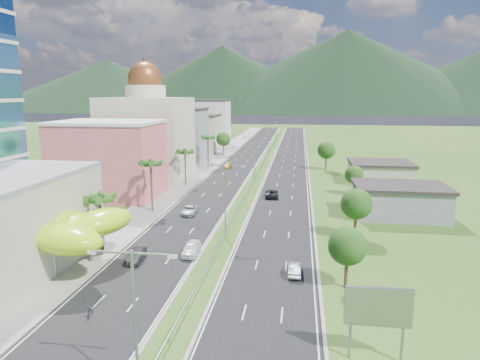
% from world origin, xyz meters
% --- Properties ---
extents(ground, '(500.00, 500.00, 0.00)m').
position_xyz_m(ground, '(0.00, 0.00, 0.00)').
color(ground, '#2D5119').
rests_on(ground, ground).
extents(road_left, '(11.00, 260.00, 0.04)m').
position_xyz_m(road_left, '(-7.50, 90.00, 0.02)').
color(road_left, black).
rests_on(road_left, ground).
extents(road_right, '(11.00, 260.00, 0.04)m').
position_xyz_m(road_right, '(7.50, 90.00, 0.02)').
color(road_right, black).
rests_on(road_right, ground).
extents(sidewalk_left, '(7.00, 260.00, 0.12)m').
position_xyz_m(sidewalk_left, '(-17.00, 90.00, 0.06)').
color(sidewalk_left, gray).
rests_on(sidewalk_left, ground).
extents(median_guardrail, '(0.10, 216.06, 0.76)m').
position_xyz_m(median_guardrail, '(0.00, 71.99, 0.62)').
color(median_guardrail, gray).
rests_on(median_guardrail, ground).
extents(streetlight_median_a, '(6.04, 0.25, 11.00)m').
position_xyz_m(streetlight_median_a, '(0.00, -25.00, 6.75)').
color(streetlight_median_a, gray).
rests_on(streetlight_median_a, ground).
extents(streetlight_median_b, '(6.04, 0.25, 11.00)m').
position_xyz_m(streetlight_median_b, '(0.00, 10.00, 6.75)').
color(streetlight_median_b, gray).
rests_on(streetlight_median_b, ground).
extents(streetlight_median_c, '(6.04, 0.25, 11.00)m').
position_xyz_m(streetlight_median_c, '(0.00, 50.00, 6.75)').
color(streetlight_median_c, gray).
rests_on(streetlight_median_c, ground).
extents(streetlight_median_d, '(6.04, 0.25, 11.00)m').
position_xyz_m(streetlight_median_d, '(0.00, 95.00, 6.75)').
color(streetlight_median_d, gray).
rests_on(streetlight_median_d, ground).
extents(streetlight_median_e, '(6.04, 0.25, 11.00)m').
position_xyz_m(streetlight_median_e, '(0.00, 140.00, 6.75)').
color(streetlight_median_e, gray).
rests_on(streetlight_median_e, ground).
extents(lime_canopy, '(18.00, 15.00, 7.40)m').
position_xyz_m(lime_canopy, '(-20.00, -4.00, 4.99)').
color(lime_canopy, '#AFE015').
rests_on(lime_canopy, ground).
extents(pink_shophouse, '(20.00, 15.00, 15.00)m').
position_xyz_m(pink_shophouse, '(-28.00, 32.00, 7.50)').
color(pink_shophouse, '#D0555F').
rests_on(pink_shophouse, ground).
extents(domed_building, '(20.00, 20.00, 28.70)m').
position_xyz_m(domed_building, '(-28.00, 55.00, 11.35)').
color(domed_building, beige).
rests_on(domed_building, ground).
extents(midrise_grey, '(16.00, 15.00, 16.00)m').
position_xyz_m(midrise_grey, '(-27.00, 80.00, 8.00)').
color(midrise_grey, slate).
rests_on(midrise_grey, ground).
extents(midrise_beige, '(16.00, 15.00, 13.00)m').
position_xyz_m(midrise_beige, '(-27.00, 102.00, 6.50)').
color(midrise_beige, '#AEA48F').
rests_on(midrise_beige, ground).
extents(midrise_white, '(16.00, 15.00, 18.00)m').
position_xyz_m(midrise_white, '(-27.00, 125.00, 9.00)').
color(midrise_white, silver).
rests_on(midrise_white, ground).
extents(billboard, '(5.20, 0.35, 6.20)m').
position_xyz_m(billboard, '(17.00, -18.00, 4.42)').
color(billboard, gray).
rests_on(billboard, ground).
extents(shed_near, '(15.00, 10.00, 5.00)m').
position_xyz_m(shed_near, '(28.00, 25.00, 2.50)').
color(shed_near, slate).
rests_on(shed_near, ground).
extents(shed_far, '(14.00, 12.00, 4.40)m').
position_xyz_m(shed_far, '(30.00, 55.00, 2.20)').
color(shed_far, '#AEA48F').
rests_on(shed_far, ground).
extents(palm_tree_b, '(3.60, 3.60, 8.10)m').
position_xyz_m(palm_tree_b, '(-15.50, 2.00, 7.06)').
color(palm_tree_b, '#47301C').
rests_on(palm_tree_b, ground).
extents(palm_tree_c, '(3.60, 3.60, 9.60)m').
position_xyz_m(palm_tree_c, '(-15.50, 22.00, 8.50)').
color(palm_tree_c, '#47301C').
rests_on(palm_tree_c, ground).
extents(palm_tree_d, '(3.60, 3.60, 8.60)m').
position_xyz_m(palm_tree_d, '(-15.50, 45.00, 7.54)').
color(palm_tree_d, '#47301C').
rests_on(palm_tree_d, ground).
extents(palm_tree_e, '(3.60, 3.60, 9.40)m').
position_xyz_m(palm_tree_e, '(-15.50, 70.00, 8.31)').
color(palm_tree_e, '#47301C').
rests_on(palm_tree_e, ground).
extents(leafy_tree_lfar, '(4.90, 4.90, 8.05)m').
position_xyz_m(leafy_tree_lfar, '(-15.50, 95.00, 5.58)').
color(leafy_tree_lfar, '#47301C').
rests_on(leafy_tree_lfar, ground).
extents(leafy_tree_ra, '(4.20, 4.20, 6.90)m').
position_xyz_m(leafy_tree_ra, '(16.00, -5.00, 4.78)').
color(leafy_tree_ra, '#47301C').
rests_on(leafy_tree_ra, ground).
extents(leafy_tree_rb, '(4.55, 4.55, 7.47)m').
position_xyz_m(leafy_tree_rb, '(19.00, 12.00, 5.18)').
color(leafy_tree_rb, '#47301C').
rests_on(leafy_tree_rb, ground).
extents(leafy_tree_rc, '(3.85, 3.85, 6.33)m').
position_xyz_m(leafy_tree_rc, '(22.00, 40.00, 4.37)').
color(leafy_tree_rc, '#47301C').
rests_on(leafy_tree_rc, ground).
extents(leafy_tree_rd, '(4.90, 4.90, 8.05)m').
position_xyz_m(leafy_tree_rd, '(18.00, 70.00, 5.58)').
color(leafy_tree_rd, '#47301C').
rests_on(leafy_tree_rd, ground).
extents(mountain_ridge, '(860.00, 140.00, 90.00)m').
position_xyz_m(mountain_ridge, '(60.00, 450.00, 0.00)').
color(mountain_ridge, black).
rests_on(mountain_ridge, ground).
extents(car_white_near_left, '(2.20, 5.08, 1.70)m').
position_xyz_m(car_white_near_left, '(-3.23, 2.14, 0.89)').
color(car_white_near_left, white).
rests_on(car_white_near_left, road_left).
extents(car_dark_left, '(1.99, 4.68, 1.50)m').
position_xyz_m(car_dark_left, '(-9.60, -0.92, 0.79)').
color(car_dark_left, black).
rests_on(car_dark_left, road_left).
extents(car_silver_mid_left, '(2.73, 5.28, 1.42)m').
position_xyz_m(car_silver_mid_left, '(-8.40, 21.08, 0.75)').
color(car_silver_mid_left, '#AEB2B7').
rests_on(car_silver_mid_left, road_left).
extents(car_yellow_far_left, '(2.07, 4.83, 1.39)m').
position_xyz_m(car_yellow_far_left, '(-9.67, 69.27, 0.73)').
color(car_yellow_far_left, orange).
rests_on(car_yellow_far_left, road_left).
extents(car_silver_right, '(1.53, 4.21, 1.38)m').
position_xyz_m(car_silver_right, '(10.41, -2.35, 0.73)').
color(car_silver_right, '#A9ACB0').
rests_on(car_silver_right, road_right).
extents(car_dark_far_right, '(2.98, 5.81, 1.57)m').
position_xyz_m(car_dark_far_right, '(5.16, 35.79, 0.82)').
color(car_dark_far_right, black).
rests_on(car_dark_far_right, road_right).
extents(motorcycle, '(0.80, 1.84, 1.14)m').
position_xyz_m(motorcycle, '(-8.89, -14.54, 0.61)').
color(motorcycle, black).
rests_on(motorcycle, road_left).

